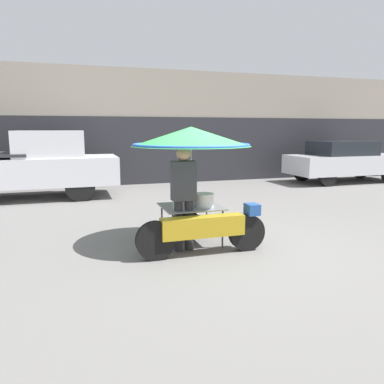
{
  "coord_description": "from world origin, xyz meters",
  "views": [
    {
      "loc": [
        -2.32,
        -5.63,
        1.96
      ],
      "look_at": [
        -0.43,
        0.29,
        0.92
      ],
      "focal_mm": 35.0,
      "sensor_mm": 36.0,
      "label": 1
    }
  ],
  "objects_px": {
    "parked_car": "(345,161)",
    "pickup_truck": "(23,166)",
    "potted_plant": "(378,164)",
    "vendor_motorcycle_cart": "(193,153)",
    "vendor_person": "(184,193)"
  },
  "relations": [
    {
      "from": "parked_car",
      "to": "pickup_truck",
      "type": "bearing_deg",
      "value": -178.97
    },
    {
      "from": "parked_car",
      "to": "pickup_truck",
      "type": "relative_size",
      "value": 0.81
    },
    {
      "from": "parked_car",
      "to": "potted_plant",
      "type": "height_order",
      "value": "parked_car"
    },
    {
      "from": "pickup_truck",
      "to": "potted_plant",
      "type": "height_order",
      "value": "pickup_truck"
    },
    {
      "from": "vendor_motorcycle_cart",
      "to": "potted_plant",
      "type": "height_order",
      "value": "vendor_motorcycle_cart"
    },
    {
      "from": "potted_plant",
      "to": "pickup_truck",
      "type": "bearing_deg",
      "value": -173.93
    },
    {
      "from": "parked_car",
      "to": "potted_plant",
      "type": "bearing_deg",
      "value": 24.65
    },
    {
      "from": "vendor_motorcycle_cart",
      "to": "pickup_truck",
      "type": "relative_size",
      "value": 0.39
    },
    {
      "from": "potted_plant",
      "to": "vendor_motorcycle_cart",
      "type": "bearing_deg",
      "value": -146.67
    },
    {
      "from": "vendor_person",
      "to": "pickup_truck",
      "type": "xyz_separation_m",
      "value": [
        -3.0,
        5.74,
        -0.01
      ]
    },
    {
      "from": "pickup_truck",
      "to": "potted_plant",
      "type": "bearing_deg",
      "value": 6.07
    },
    {
      "from": "parked_car",
      "to": "potted_plant",
      "type": "distance_m",
      "value": 3.07
    },
    {
      "from": "vendor_person",
      "to": "pickup_truck",
      "type": "bearing_deg",
      "value": 117.59
    },
    {
      "from": "vendor_motorcycle_cart",
      "to": "potted_plant",
      "type": "xyz_separation_m",
      "value": [
        10.61,
        6.98,
        -1.11
      ]
    },
    {
      "from": "vendor_motorcycle_cart",
      "to": "parked_car",
      "type": "height_order",
      "value": "vendor_motorcycle_cart"
    }
  ]
}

